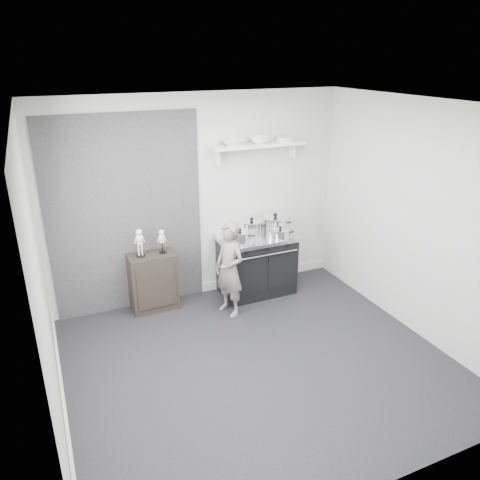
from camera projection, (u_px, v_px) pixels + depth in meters
The scene contains 15 objects.
ground at pixel (257, 362), 5.08m from camera, with size 4.00×4.00×0.00m, color black.
room_shell at pixel (245, 217), 4.57m from camera, with size 4.02×3.62×2.71m.
wall_shelf at pixel (259, 146), 6.06m from camera, with size 1.30×0.26×0.24m.
stove at pixel (257, 264), 6.44m from camera, with size 1.04×0.65×0.83m.
side_cabinet at pixel (153, 282), 6.03m from camera, with size 0.59×0.34×0.76m, color black.
child at pixel (229, 269), 5.84m from camera, with size 0.45×0.30×1.23m, color slate.
pot_front_left at pixel (240, 237), 6.04m from camera, with size 0.33×0.25×0.20m.
pot_back_left at pixel (252, 227), 6.36m from camera, with size 0.38×0.29×0.23m.
pot_back_right at pixel (275, 224), 6.43m from camera, with size 0.41×0.33×0.26m.
pot_front_right at pixel (280, 233), 6.22m from camera, with size 0.33×0.24×0.16m.
skeleton_full at pixel (140, 241), 5.77m from camera, with size 0.12×0.07×0.42m, color white, non-canonical shape.
skeleton_torso at pixel (162, 240), 5.88m from camera, with size 0.10×0.06×0.36m, color white, non-canonical shape.
bowl_large at pixel (233, 142), 5.89m from camera, with size 0.32×0.32×0.08m, color white.
bowl_small at pixel (260, 140), 6.03m from camera, with size 0.26×0.26×0.08m, color white.
plate_stack at pixel (285, 139), 6.17m from camera, with size 0.24×0.24×0.06m, color silver.
Camera 1 is at (-1.89, -3.78, 3.13)m, focal length 35.00 mm.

